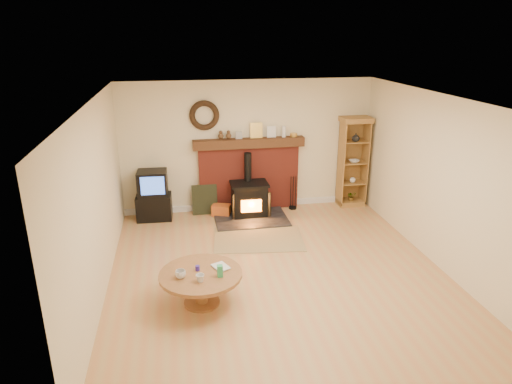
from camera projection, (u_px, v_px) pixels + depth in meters
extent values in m
plane|color=tan|center=(278.00, 272.00, 6.95)|extent=(5.50, 5.50, 0.00)
cube|color=beige|center=(248.00, 146.00, 9.06)|extent=(5.00, 0.02, 2.60)
cube|color=beige|center=(350.00, 295.00, 3.96)|extent=(5.00, 0.02, 2.60)
cube|color=beige|center=(97.00, 203.00, 6.10)|extent=(0.02, 5.50, 2.60)
cube|color=beige|center=(439.00, 182.00, 6.93)|extent=(0.02, 5.50, 2.60)
cube|color=white|center=(281.00, 100.00, 6.08)|extent=(5.00, 5.50, 0.02)
cube|color=white|center=(249.00, 205.00, 9.46)|extent=(5.00, 0.04, 0.12)
torus|color=black|center=(204.00, 115.00, 8.65)|extent=(0.57, 0.11, 0.57)
cube|color=maroon|center=(249.00, 178.00, 9.21)|extent=(2.00, 0.15, 1.30)
cube|color=#3E2613|center=(249.00, 143.00, 8.93)|extent=(2.20, 0.22, 0.18)
cube|color=#999999|center=(239.00, 135.00, 8.85)|extent=(0.13, 0.05, 0.14)
cube|color=gold|center=(256.00, 130.00, 8.90)|extent=(0.24, 0.06, 0.30)
cube|color=white|center=(271.00, 132.00, 8.97)|extent=(0.18, 0.05, 0.22)
cylinder|color=white|center=(284.00, 132.00, 8.99)|extent=(0.08, 0.08, 0.22)
cylinder|color=gold|center=(294.00, 135.00, 9.05)|extent=(0.14, 0.14, 0.07)
cube|color=black|center=(251.00, 218.00, 8.88)|extent=(1.40, 1.00, 0.03)
cube|color=black|center=(249.00, 200.00, 8.96)|extent=(0.66, 0.47, 0.61)
cube|color=black|center=(249.00, 184.00, 8.85)|extent=(0.72, 0.52, 0.04)
cylinder|color=black|center=(248.00, 167.00, 8.89)|extent=(0.14, 0.14, 0.56)
cube|color=orange|center=(251.00, 206.00, 8.75)|extent=(0.40, 0.02, 0.24)
cube|color=black|center=(235.00, 205.00, 8.74)|extent=(0.16, 0.21, 0.49)
cube|color=black|center=(266.00, 203.00, 8.84)|extent=(0.16, 0.21, 0.49)
cube|color=brown|center=(258.00, 239.00, 8.03)|extent=(1.67, 1.24, 0.01)
cube|color=black|center=(154.00, 207.00, 8.84)|extent=(0.68, 0.49, 0.48)
cube|color=black|center=(152.00, 183.00, 8.68)|extent=(0.57, 0.48, 0.48)
cube|color=blue|center=(153.00, 186.00, 8.45)|extent=(0.44, 0.04, 0.35)
cube|color=olive|center=(350.00, 202.00, 9.63)|extent=(0.53, 0.39, 0.10)
cube|color=olive|center=(350.00, 161.00, 9.52)|extent=(0.53, 0.02, 1.70)
cube|color=olive|center=(341.00, 164.00, 9.31)|extent=(0.02, 0.39, 1.70)
cube|color=olive|center=(365.00, 163.00, 9.39)|extent=(0.02, 0.39, 1.70)
cube|color=olive|center=(356.00, 120.00, 9.05)|extent=(0.59, 0.43, 0.10)
cube|color=olive|center=(351.00, 182.00, 9.49)|extent=(0.49, 0.35, 0.02)
cube|color=olive|center=(353.00, 162.00, 9.34)|extent=(0.49, 0.35, 0.02)
cube|color=olive|center=(355.00, 141.00, 9.19)|extent=(0.49, 0.35, 0.02)
imported|color=white|center=(356.00, 137.00, 9.12)|extent=(0.16, 0.16, 0.17)
imported|color=white|center=(354.00, 161.00, 9.28)|extent=(0.21, 0.21, 0.05)
sphere|color=white|center=(353.00, 180.00, 9.42)|extent=(0.12, 0.12, 0.12)
imported|color=#36A767|center=(351.00, 196.00, 9.54)|extent=(0.18, 0.16, 0.20)
cube|color=orange|center=(221.00, 210.00, 9.04)|extent=(0.41, 0.33, 0.22)
cube|color=black|center=(205.00, 200.00, 9.06)|extent=(0.50, 0.13, 0.59)
cylinder|color=black|center=(293.00, 208.00, 9.41)|extent=(0.16, 0.16, 0.04)
cylinder|color=black|center=(291.00, 193.00, 9.29)|extent=(0.02, 0.02, 0.70)
cylinder|color=black|center=(293.00, 193.00, 9.30)|extent=(0.02, 0.02, 0.70)
cylinder|color=black|center=(295.00, 193.00, 9.30)|extent=(0.02, 0.02, 0.70)
cylinder|color=brown|center=(202.00, 302.00, 6.14)|extent=(0.48, 0.48, 0.03)
cylinder|color=brown|center=(201.00, 289.00, 6.08)|extent=(0.18, 0.18, 0.39)
cylinder|color=brown|center=(201.00, 274.00, 6.00)|extent=(1.10, 1.10, 0.05)
imported|color=white|center=(180.00, 274.00, 5.85)|extent=(0.14, 0.14, 0.11)
imported|color=white|center=(200.00, 278.00, 5.76)|extent=(0.11, 0.11, 0.10)
imported|color=#4C331E|center=(215.00, 269.00, 6.07)|extent=(0.18, 0.25, 0.02)
cylinder|color=#34229B|center=(198.00, 268.00, 6.04)|extent=(0.06, 0.06, 0.07)
cube|color=#36A767|center=(220.00, 271.00, 5.88)|extent=(0.07, 0.07, 0.16)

